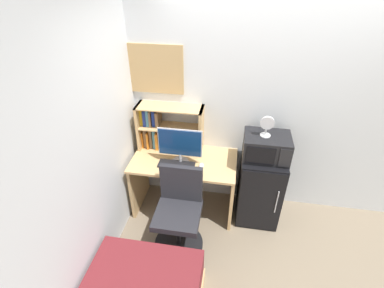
# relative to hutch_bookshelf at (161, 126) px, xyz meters

# --- Properties ---
(wall_back) EXTENTS (6.40, 0.04, 2.60)m
(wall_back) POSITION_rel_hutch_bookshelf_xyz_m (1.66, 0.14, 0.23)
(wall_back) COLOR silver
(wall_back) RESTS_ON ground_plane
(wall_left) EXTENTS (0.04, 4.40, 2.60)m
(wall_left) POSITION_rel_hutch_bookshelf_xyz_m (-0.36, -1.48, 0.23)
(wall_left) COLOR silver
(wall_left) RESTS_ON ground_plane
(desk) EXTENTS (1.22, 0.67, 0.77)m
(desk) POSITION_rel_hutch_bookshelf_xyz_m (0.32, -0.22, -0.54)
(desk) COLOR tan
(desk) RESTS_ON ground_plane
(hutch_bookshelf) EXTENTS (0.77, 0.26, 0.57)m
(hutch_bookshelf) POSITION_rel_hutch_bookshelf_xyz_m (0.00, 0.00, 0.00)
(hutch_bookshelf) COLOR tan
(hutch_bookshelf) RESTS_ON desk
(monitor) EXTENTS (0.50, 0.20, 0.44)m
(monitor) POSITION_rel_hutch_bookshelf_xyz_m (0.29, -0.27, -0.06)
(monitor) COLOR #B7B7BC
(monitor) RESTS_ON desk
(keyboard) EXTENTS (0.41, 0.15, 0.02)m
(keyboard) POSITION_rel_hutch_bookshelf_xyz_m (0.26, -0.34, -0.29)
(keyboard) COLOR black
(keyboard) RESTS_ON desk
(computer_mouse) EXTENTS (0.05, 0.10, 0.03)m
(computer_mouse) POSITION_rel_hutch_bookshelf_xyz_m (0.54, -0.32, -0.28)
(computer_mouse) COLOR silver
(computer_mouse) RESTS_ON desk
(mini_fridge) EXTENTS (0.49, 0.54, 0.89)m
(mini_fridge) POSITION_rel_hutch_bookshelf_xyz_m (1.23, -0.19, -0.62)
(mini_fridge) COLOR black
(mini_fridge) RESTS_ON ground_plane
(microwave) EXTENTS (0.49, 0.38, 0.27)m
(microwave) POSITION_rel_hutch_bookshelf_xyz_m (1.23, -0.18, -0.04)
(microwave) COLOR black
(microwave) RESTS_ON mini_fridge
(desk_fan) EXTENTS (0.14, 0.11, 0.23)m
(desk_fan) POSITION_rel_hutch_bookshelf_xyz_m (1.19, -0.19, 0.22)
(desk_fan) COLOR silver
(desk_fan) RESTS_ON microwave
(desk_chair) EXTENTS (0.55, 0.55, 0.95)m
(desk_chair) POSITION_rel_hutch_bookshelf_xyz_m (0.36, -0.75, -0.65)
(desk_chair) COLOR black
(desk_chair) RESTS_ON ground_plane
(wall_corkboard) EXTENTS (0.75, 0.02, 0.54)m
(wall_corkboard) POSITION_rel_hutch_bookshelf_xyz_m (-0.11, 0.11, 0.65)
(wall_corkboard) COLOR tan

